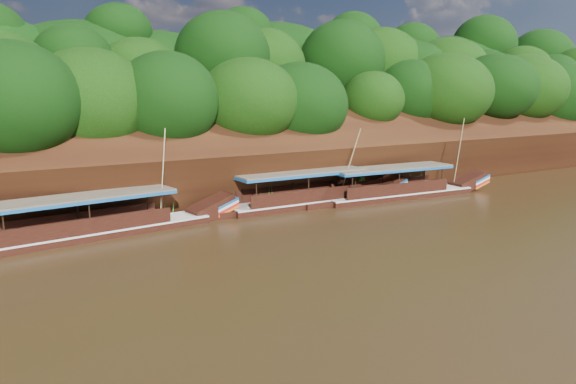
# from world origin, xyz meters

# --- Properties ---
(ground) EXTENTS (160.00, 160.00, 0.00)m
(ground) POSITION_xyz_m (0.00, 0.00, 0.00)
(ground) COLOR black
(ground) RESTS_ON ground
(riverbank) EXTENTS (120.00, 30.06, 19.40)m
(riverbank) POSITION_xyz_m (-0.01, 22.73, 1.89)
(riverbank) COLOR black
(riverbank) RESTS_ON ground
(boat_0) EXTENTS (14.48, 3.25, 6.13)m
(boat_0) POSITION_xyz_m (10.27, 6.93, 0.53)
(boat_0) COLOR black
(boat_0) RESTS_ON ground
(boat_1) EXTENTS (14.04, 2.72, 5.64)m
(boat_1) POSITION_xyz_m (3.22, 8.13, 0.55)
(boat_1) COLOR black
(boat_1) RESTS_ON ground
(boat_2) EXTENTS (14.78, 3.57, 6.01)m
(boat_2) POSITION_xyz_m (-10.86, 7.56, 0.52)
(boat_2) COLOR black
(boat_2) RESTS_ON ground
(reeds) EXTENTS (48.95, 2.24, 2.25)m
(reeds) POSITION_xyz_m (-2.85, 9.65, 0.89)
(reeds) COLOR #286E1B
(reeds) RESTS_ON ground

